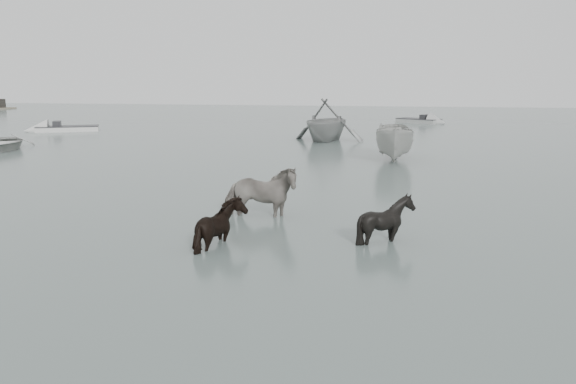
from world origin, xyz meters
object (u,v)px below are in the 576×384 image
Objects in this scene: pony_pinto at (260,185)px; rowboat_lead at (1,141)px; pony_black at (386,212)px; pony_dark at (221,215)px.

rowboat_lead is (-17.19, 11.86, -0.41)m from pony_pinto.
pony_black reaches higher than rowboat_lead.
rowboat_lead is (-17.03, 14.56, -0.23)m from pony_dark.
pony_black is at bearing -119.45° from pony_pinto.
pony_pinto is 2.71m from pony_dark.
pony_dark reaches higher than rowboat_lead.
pony_pinto is 1.53× the size of pony_black.
pony_black is at bearing -88.12° from pony_dark.
pony_dark is 1.02× the size of pony_black.
rowboat_lead is at bearing 61.77° from pony_black.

